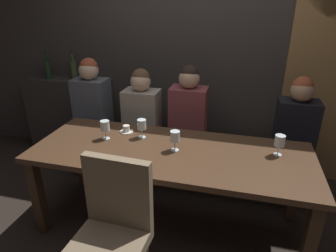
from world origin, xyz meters
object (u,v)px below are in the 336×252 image
at_px(diner_bearded, 142,108).
at_px(wine_glass_near_left, 142,125).
at_px(wine_bottle_dark_red, 48,68).
at_px(wine_glass_far_right, 280,142).
at_px(dining_table, 170,160).
at_px(diner_far_end, 188,108).
at_px(wine_glass_far_left, 105,127).
at_px(diner_near_end, 297,120).
at_px(wine_bottle_pale_label, 74,69).
at_px(diner_redhead, 92,100).
at_px(chair_near_side, 112,227).
at_px(wine_glass_center_front, 175,137).
at_px(banquette_bench, 186,162).
at_px(espresso_cup, 126,129).

xyz_separation_m(diner_bearded, wine_glass_near_left, (0.19, -0.52, 0.05)).
height_order(wine_bottle_dark_red, wine_glass_far_right, wine_bottle_dark_red).
xyz_separation_m(dining_table, diner_far_end, (-0.00, 0.72, 0.18)).
bearing_deg(wine_glass_far_right, wine_glass_far_left, -176.96).
bearing_deg(diner_far_end, diner_near_end, -0.35).
height_order(wine_bottle_dark_red, wine_bottle_pale_label, same).
xyz_separation_m(diner_redhead, diner_bearded, (0.56, -0.01, -0.04)).
bearing_deg(diner_far_end, wine_bottle_pale_label, 166.60).
bearing_deg(diner_bearded, chair_near_side, -78.22).
relative_size(wine_bottle_dark_red, wine_bottle_pale_label, 1.00).
bearing_deg(diner_bearded, diner_far_end, 4.33).
relative_size(dining_table, wine_glass_center_front, 13.41).
xyz_separation_m(chair_near_side, wine_glass_far_right, (1.00, 0.86, 0.29)).
bearing_deg(banquette_bench, wine_glass_far_right, -34.80).
height_order(diner_redhead, wine_bottle_pale_label, diner_redhead).
bearing_deg(wine_glass_far_left, diner_near_end, 22.28).
height_order(wine_bottle_dark_red, wine_glass_near_left, wine_bottle_dark_red).
bearing_deg(wine_bottle_dark_red, diner_redhead, -24.03).
bearing_deg(diner_bearded, diner_near_end, 1.16).
bearing_deg(diner_redhead, wine_glass_far_right, -16.73).
distance_m(banquette_bench, diner_bearded, 0.75).
bearing_deg(espresso_cup, banquette_bench, 45.28).
relative_size(wine_bottle_pale_label, wine_glass_near_left, 1.99).
distance_m(diner_redhead, diner_bearded, 0.56).
distance_m(chair_near_side, wine_glass_near_left, 0.94).
relative_size(diner_far_end, wine_glass_center_front, 4.97).
bearing_deg(diner_far_end, banquette_bench, -89.46).
height_order(banquette_bench, wine_glass_near_left, wine_glass_near_left).
distance_m(banquette_bench, diner_redhead, 1.21).
bearing_deg(wine_glass_near_left, diner_redhead, 144.79).
relative_size(chair_near_side, wine_bottle_pale_label, 3.01).
relative_size(diner_redhead, wine_bottle_pale_label, 2.57).
relative_size(chair_near_side, wine_glass_far_left, 5.98).
bearing_deg(wine_bottle_dark_red, wine_glass_center_front, -29.24).
xyz_separation_m(diner_redhead, wine_bottle_pale_label, (-0.41, 0.37, 0.22)).
relative_size(wine_glass_far_left, espresso_cup, 1.37).
height_order(banquette_bench, wine_bottle_dark_red, wine_bottle_dark_red).
relative_size(wine_glass_near_left, espresso_cup, 1.37).
bearing_deg(diner_far_end, wine_glass_near_left, -117.83).
bearing_deg(wine_glass_far_left, espresso_cup, 55.18).
bearing_deg(diner_near_end, wine_glass_center_front, -144.19).
bearing_deg(banquette_bench, wine_bottle_pale_label, 165.85).
bearing_deg(wine_bottle_pale_label, wine_bottle_dark_red, -170.61).
bearing_deg(diner_redhead, wine_bottle_pale_label, 137.59).
xyz_separation_m(diner_near_end, wine_glass_center_front, (-0.98, -0.70, 0.04)).
bearing_deg(banquette_bench, diner_far_end, 90.54).
height_order(dining_table, wine_bottle_pale_label, wine_bottle_pale_label).
xyz_separation_m(dining_table, wine_bottle_dark_red, (-1.76, 1.01, 0.42)).
bearing_deg(wine_glass_center_front, dining_table, -164.52).
bearing_deg(wine_glass_far_left, wine_bottle_pale_label, 130.82).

